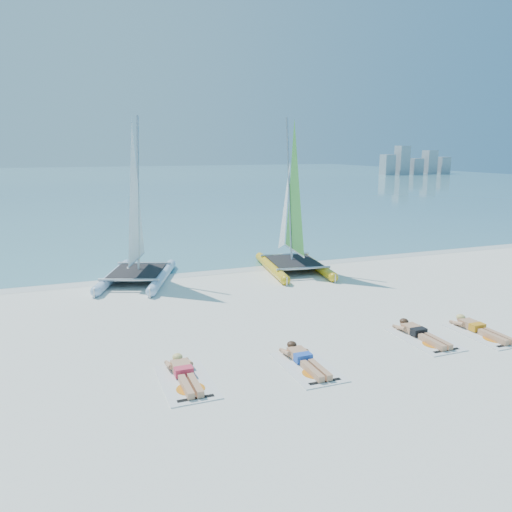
% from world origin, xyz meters
% --- Properties ---
extents(ground, '(140.00, 140.00, 0.00)m').
position_xyz_m(ground, '(0.00, 0.00, 0.00)').
color(ground, silver).
rests_on(ground, ground).
extents(sea, '(140.00, 115.00, 0.01)m').
position_xyz_m(sea, '(0.00, 63.00, 0.01)').
color(sea, '#6FBAB5').
rests_on(sea, ground).
extents(wet_sand_strip, '(140.00, 1.40, 0.01)m').
position_xyz_m(wet_sand_strip, '(0.00, 5.50, 0.00)').
color(wet_sand_strip, silver).
rests_on(wet_sand_strip, ground).
extents(distant_skyline, '(14.00, 2.00, 5.00)m').
position_xyz_m(distant_skyline, '(53.71, 62.00, 1.94)').
color(distant_skyline, '#9FA5AF').
rests_on(distant_skyline, ground).
extents(catamaran_blue, '(3.46, 4.76, 5.88)m').
position_xyz_m(catamaran_blue, '(-2.78, 5.02, 1.76)').
color(catamaran_blue, '#B0C7E7').
rests_on(catamaran_blue, ground).
extents(catamaran_yellow, '(2.66, 4.75, 5.91)m').
position_xyz_m(catamaran_yellow, '(3.01, 4.84, 1.86)').
color(catamaran_yellow, gold).
rests_on(catamaran_yellow, ground).
extents(towel_a, '(1.00, 1.85, 0.02)m').
position_xyz_m(towel_a, '(-2.98, -3.26, 0.01)').
color(towel_a, silver).
rests_on(towel_a, ground).
extents(sunbather_a, '(0.37, 1.73, 0.26)m').
position_xyz_m(sunbather_a, '(-2.98, -3.07, 0.12)').
color(sunbather_a, tan).
rests_on(sunbather_a, towel_a).
extents(towel_b, '(1.00, 1.85, 0.02)m').
position_xyz_m(towel_b, '(-0.42, -3.51, 0.01)').
color(towel_b, silver).
rests_on(towel_b, ground).
extents(sunbather_b, '(0.37, 1.73, 0.26)m').
position_xyz_m(sunbather_b, '(-0.42, -3.32, 0.12)').
color(sunbather_b, tan).
rests_on(sunbather_b, towel_b).
extents(towel_c, '(1.00, 1.85, 0.02)m').
position_xyz_m(towel_c, '(2.94, -3.13, 0.01)').
color(towel_c, silver).
rests_on(towel_c, ground).
extents(sunbather_c, '(0.37, 1.73, 0.26)m').
position_xyz_m(sunbather_c, '(2.94, -2.93, 0.12)').
color(sunbather_c, tan).
rests_on(sunbather_c, towel_c).
extents(towel_d, '(1.00, 1.85, 0.02)m').
position_xyz_m(towel_d, '(4.54, -3.38, 0.01)').
color(towel_d, silver).
rests_on(towel_d, ground).
extents(sunbather_d, '(0.37, 1.73, 0.26)m').
position_xyz_m(sunbather_d, '(4.54, -3.19, 0.12)').
color(sunbather_d, tan).
rests_on(sunbather_d, towel_d).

